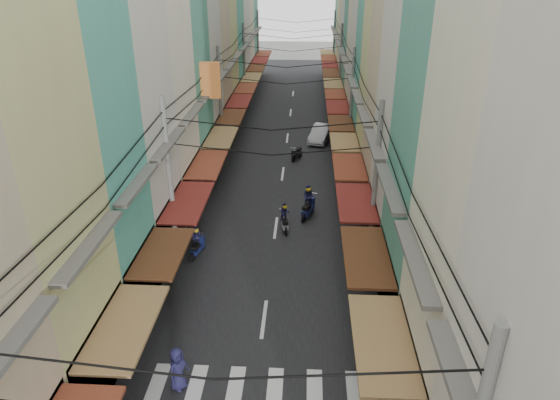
% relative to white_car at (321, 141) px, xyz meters
% --- Properties ---
extents(ground, '(160.00, 160.00, 0.00)m').
position_rel_white_car_xyz_m(ground, '(-2.85, -21.46, 0.00)').
color(ground, '#62625E').
rests_on(ground, ground).
extents(road, '(10.00, 80.00, 0.02)m').
position_rel_white_car_xyz_m(road, '(-2.85, -1.46, 0.01)').
color(road, black).
rests_on(road, ground).
extents(sidewalk_left, '(3.00, 80.00, 0.06)m').
position_rel_white_car_xyz_m(sidewalk_left, '(-9.35, -1.46, 0.03)').
color(sidewalk_left, slate).
rests_on(sidewalk_left, ground).
extents(sidewalk_right, '(3.00, 80.00, 0.06)m').
position_rel_white_car_xyz_m(sidewalk_right, '(3.65, -1.46, 0.03)').
color(sidewalk_right, slate).
rests_on(sidewalk_right, ground).
extents(crosswalk, '(7.55, 2.40, 0.01)m').
position_rel_white_car_xyz_m(crosswalk, '(-2.85, -27.46, 0.03)').
color(crosswalk, silver).
rests_on(crosswalk, ground).
extents(building_row_left, '(7.80, 67.67, 23.70)m').
position_rel_white_car_xyz_m(building_row_left, '(-10.77, -4.90, 9.78)').
color(building_row_left, '#B9B4AA').
rests_on(building_row_left, ground).
extents(building_row_right, '(7.80, 68.98, 22.59)m').
position_rel_white_car_xyz_m(building_row_right, '(5.06, -5.02, 9.41)').
color(building_row_right, teal).
rests_on(building_row_right, ground).
extents(utility_poles, '(10.20, 66.13, 8.20)m').
position_rel_white_car_xyz_m(utility_poles, '(-2.85, -6.45, 6.59)').
color(utility_poles, slate).
rests_on(utility_poles, ground).
extents(white_car, '(4.98, 2.93, 1.65)m').
position_rel_white_car_xyz_m(white_car, '(0.00, 0.00, 0.00)').
color(white_car, silver).
rests_on(white_car, ground).
extents(bicycle, '(1.88, 1.02, 1.22)m').
position_rel_white_car_xyz_m(bicycle, '(4.65, -18.99, 0.00)').
color(bicycle, black).
rests_on(bicycle, ground).
extents(moving_scooters, '(6.14, 15.83, 2.01)m').
position_rel_white_car_xyz_m(moving_scooters, '(-2.70, -14.09, 0.55)').
color(moving_scooters, black).
rests_on(moving_scooters, ground).
extents(parked_scooters, '(12.63, 11.91, 0.98)m').
position_rel_white_car_xyz_m(parked_scooters, '(0.86, -25.91, 0.47)').
color(parked_scooters, black).
rests_on(parked_scooters, ground).
extents(pedestrians, '(14.12, 19.96, 2.16)m').
position_rel_white_car_xyz_m(pedestrians, '(-6.75, -20.00, 1.02)').
color(pedestrians, '#26202A').
rests_on(pedestrians, ground).
extents(traffic_sign, '(0.10, 0.57, 2.61)m').
position_rel_white_car_xyz_m(traffic_sign, '(1.94, -20.46, 1.87)').
color(traffic_sign, slate).
rests_on(traffic_sign, ground).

